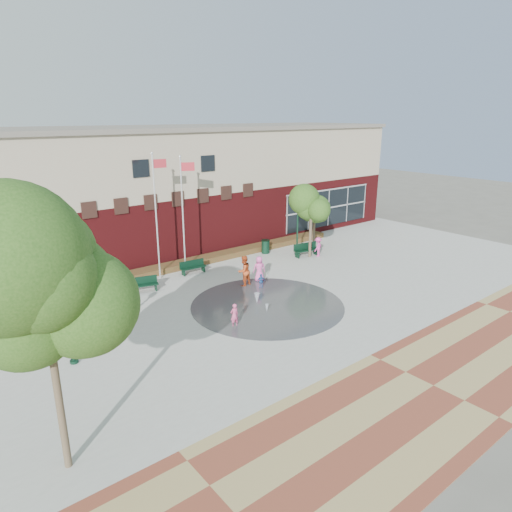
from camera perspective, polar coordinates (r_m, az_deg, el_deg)
ground at (r=23.24m, az=6.25°, el=-8.44°), size 120.00×120.00×0.00m
plaza_concrete at (r=25.95m, az=0.00°, el=-5.48°), size 46.00×18.00×0.01m
paver_band at (r=19.59m, az=21.31°, el=-14.88°), size 46.00×6.00×0.01m
splash_pad at (r=25.24m, az=1.43°, el=-6.17°), size 8.40×8.40×0.01m
library_building at (r=35.87m, az=-13.73°, el=8.14°), size 44.40×10.40×9.20m
flower_bed at (r=31.86m, az=-8.58°, el=-1.29°), size 26.00×1.20×0.40m
flagpole_left at (r=28.69m, az=-12.34°, el=5.57°), size 0.93×0.18×7.93m
flagpole_right at (r=29.45m, az=-9.07°, el=5.77°), size 0.88×0.43×7.65m
lamp_left at (r=20.24m, az=-22.46°, el=-6.70°), size 0.39×0.39×3.66m
lamp_right at (r=33.61m, az=5.22°, el=3.96°), size 0.40×0.40×3.77m
bench_left at (r=27.72m, az=-13.98°, el=-3.85°), size 1.88×0.96×0.91m
bench_mid at (r=30.28m, az=-7.86°, el=-1.69°), size 1.78×0.62×0.88m
bench_right at (r=33.83m, az=6.31°, el=0.47°), size 2.03×0.88×0.99m
trash_can at (r=34.31m, az=1.19°, el=1.19°), size 0.64×0.64×1.04m
tree_big_left at (r=13.18m, az=-25.18°, el=-3.44°), size 5.04×5.04×8.05m
tree_mid at (r=32.92m, az=6.93°, el=5.89°), size 2.94×2.94×4.96m
tree_small_right at (r=36.32m, az=7.35°, el=5.78°), size 2.31×2.31×3.95m
water_jet_a at (r=25.39m, az=0.12°, el=-6.02°), size 0.31×0.31×0.60m
water_jet_b at (r=24.38m, az=1.36°, el=-7.06°), size 0.19×0.19×0.43m
child_splash at (r=22.63m, az=-2.72°, el=-7.39°), size 0.46×0.31×1.21m
adult_red at (r=27.68m, az=-1.52°, el=-1.89°), size 1.02×0.84×1.92m
adult_pink at (r=28.52m, az=0.41°, el=-1.61°), size 0.92×0.77×1.61m
child_blue at (r=27.43m, az=0.64°, el=-3.17°), size 0.58×0.39×0.91m
person_bench at (r=33.83m, az=7.75°, el=1.13°), size 1.07×0.83×1.45m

